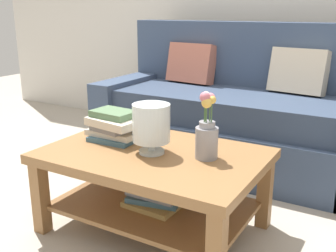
% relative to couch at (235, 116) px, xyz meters
% --- Properties ---
extents(ground_plane, '(10.00, 10.00, 0.00)m').
position_rel_couch_xyz_m(ground_plane, '(-0.03, -0.91, -0.36)').
color(ground_plane, '#ADA393').
extents(couch, '(2.05, 0.90, 1.06)m').
position_rel_couch_xyz_m(couch, '(0.00, 0.00, 0.00)').
color(couch, '#384760').
rests_on(couch, ground).
extents(coffee_table, '(1.12, 0.76, 0.45)m').
position_rel_couch_xyz_m(coffee_table, '(0.00, -1.18, -0.04)').
color(coffee_table, olive).
rests_on(coffee_table, ground).
extents(book_stack_main, '(0.33, 0.25, 0.17)m').
position_rel_couch_xyz_m(book_stack_main, '(-0.29, -1.13, 0.16)').
color(book_stack_main, '#3D6075').
rests_on(book_stack_main, coffee_table).
extents(glass_hurricane_vase, '(0.19, 0.19, 0.26)m').
position_rel_couch_xyz_m(glass_hurricane_vase, '(0.00, -1.20, 0.23)').
color(glass_hurricane_vase, silver).
rests_on(glass_hurricane_vase, coffee_table).
extents(flower_pitcher, '(0.11, 0.11, 0.33)m').
position_rel_couch_xyz_m(flower_pitcher, '(0.28, -1.13, 0.21)').
color(flower_pitcher, gray).
rests_on(flower_pitcher, coffee_table).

